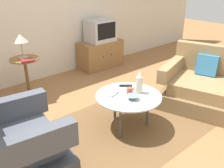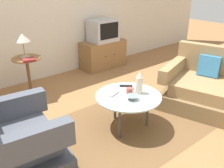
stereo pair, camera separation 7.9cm
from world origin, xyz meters
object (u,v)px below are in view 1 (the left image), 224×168
Objects in this scene: television at (100,31)px; tv_remote_silver at (114,94)px; table_lamp at (20,40)px; book at (27,60)px; tv_stand at (100,54)px; bowl at (133,97)px; armchair at (16,146)px; tv_remote_dark at (126,86)px; coffee_table at (128,98)px; vase at (139,82)px; mug at (130,91)px; side_table at (26,70)px.

television reaches higher than tv_remote_silver.
book is (-0.02, -0.19, -0.28)m from table_lamp.
tv_stand is 6.15× the size of bowl.
tv_stand is (2.59, 1.92, -0.03)m from armchair.
television is 2.10m from tv_remote_dark.
armchair is 1.90m from table_lamp.
vase reaches higher than coffee_table.
armchair is 5.33× the size of tv_remote_silver.
mug is 0.67× the size of tv_remote_silver.
television reaches higher than vase.
side_table is 1.68m from tv_remote_dark.
coffee_table is 0.89× the size of tv_stand.
tv_stand is 5.14× the size of tv_remote_silver.
tv_remote_silver is at bearing -57.86° from book.
television is 2.33m from tv_remote_silver.
mug is 0.22m from tv_remote_dark.
side_table is 3.07× the size of book.
vase reaches higher than bowl.
television is at bearing 10.17° from side_table.
coffee_table is 5.48× the size of bowl.
bowl is 0.97× the size of tv_remote_dark.
book reaches higher than tv_stand.
side_table is 1.81m from mug.
table_lamp reaches higher than tv_remote_silver.
tv_remote_dark is 0.30m from tv_remote_silver.
book is at bearing 91.56° from tv_remote_silver.
mug reaches higher than coffee_table.
mug is at bearing 149.87° from vase.
television reaches higher than tv_stand.
coffee_table is 2.76× the size of vase.
tv_remote_dark is (0.76, -1.49, 0.01)m from side_table.
table_lamp is (-1.79, -0.31, 0.16)m from television.
tv_stand is 2.48m from bowl.
tv_stand is 1.91m from book.
tv_remote_silver is at bearing 109.35° from bowl.
tv_remote_dark is (-1.02, -1.82, 0.18)m from tv_stand.
tv_stand is at bearing 90.00° from television.
bowl is (-0.19, -0.08, -0.12)m from vase.
table_lamp is at bearing 113.43° from vase.
tv_stand is at bearing 28.15° from book.
side_table is at bearing 107.03° from bowl.
armchair is at bearing 174.26° from vase.
television is at bearing 9.70° from table_lamp.
side_table reaches higher than coffee_table.
coffee_table is 2.38m from television.
coffee_table is at bearing -120.03° from television.
tv_stand is at bearing 63.77° from vase.
tv_remote_silver is (1.28, 0.01, 0.15)m from armchair.
book reaches higher than tv_remote_silver.
side_table is 2.17× the size of vase.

